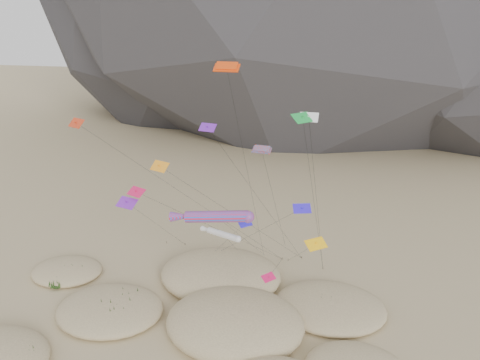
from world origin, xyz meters
name	(u,v)px	position (x,y,z in m)	size (l,w,h in m)	color
dunes	(200,321)	(-0.48, 5.59, 0.76)	(48.78, 38.34, 4.53)	#CCB789
dune_grass	(193,330)	(-0.75, 3.73, 0.84)	(42.33, 28.98, 1.56)	black
kite_stakes	(249,255)	(1.61, 23.00, 0.15)	(24.32, 3.12, 0.30)	#3F2D1E
rainbow_tube_kite	(214,217)	(1.05, 6.58, 13.52)	(9.27, 17.99, 14.55)	red
white_tube_kite	(221,234)	(1.22, 9.10, 10.26)	(5.49, 16.17, 10.87)	silver
orange_parafoil	(227,69)	(0.39, 15.73, 27.85)	(5.01, 8.57, 28.67)	red
multi_parafoil	(262,151)	(5.10, 12.93, 19.17)	(2.59, 15.22, 19.88)	red
delta_kites	(221,179)	(0.53, 11.66, 15.97)	(30.22, 19.16, 23.15)	purple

